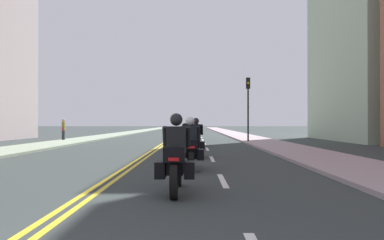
# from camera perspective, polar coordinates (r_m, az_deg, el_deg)

# --- Properties ---
(ground_plane) EXTENTS (264.00, 264.00, 0.00)m
(ground_plane) POSITION_cam_1_polar(r_m,az_deg,el_deg) (50.11, -2.05, -2.05)
(ground_plane) COLOR #313838
(sidewalk_left) EXTENTS (2.98, 144.00, 0.12)m
(sidewalk_left) POSITION_cam_1_polar(r_m,az_deg,el_deg) (50.90, -10.02, -1.95)
(sidewalk_left) COLOR gray
(sidewalk_left) RESTS_ON ground
(sidewalk_right) EXTENTS (2.98, 144.00, 0.12)m
(sidewalk_right) POSITION_cam_1_polar(r_m,az_deg,el_deg) (50.31, 6.02, -1.97)
(sidewalk_right) COLOR #A9949A
(sidewalk_right) RESTS_ON ground
(centreline_yellow_inner) EXTENTS (0.12, 132.00, 0.01)m
(centreline_yellow_inner) POSITION_cam_1_polar(r_m,az_deg,el_deg) (50.12, -2.18, -2.04)
(centreline_yellow_inner) COLOR yellow
(centreline_yellow_inner) RESTS_ON ground
(centreline_yellow_outer) EXTENTS (0.12, 132.00, 0.01)m
(centreline_yellow_outer) POSITION_cam_1_polar(r_m,az_deg,el_deg) (50.11, -1.91, -2.04)
(centreline_yellow_outer) COLOR yellow
(centreline_yellow_outer) RESTS_ON ground
(lane_dashes_white) EXTENTS (0.14, 56.40, 0.01)m
(lane_dashes_white) POSITION_cam_1_polar(r_m,az_deg,el_deg) (31.09, 1.63, -3.03)
(lane_dashes_white) COLOR silver
(lane_dashes_white) RESTS_ON ground
(motorcycle_0) EXTENTS (0.76, 2.28, 1.62)m
(motorcycle_0) POSITION_cam_1_polar(r_m,az_deg,el_deg) (8.28, -2.25, -5.74)
(motorcycle_0) COLOR black
(motorcycle_0) RESTS_ON ground
(motorcycle_1) EXTENTS (0.78, 2.18, 1.62)m
(motorcycle_1) POSITION_cam_1_polar(r_m,az_deg,el_deg) (12.44, -0.23, -4.00)
(motorcycle_1) COLOR black
(motorcycle_1) RESTS_ON ground
(motorcycle_2) EXTENTS (0.78, 2.25, 1.64)m
(motorcycle_2) POSITION_cam_1_polar(r_m,az_deg,el_deg) (16.83, 0.54, -3.03)
(motorcycle_2) COLOR black
(motorcycle_2) RESTS_ON ground
(motorcycle_3) EXTENTS (0.78, 2.26, 1.68)m
(motorcycle_3) POSITION_cam_1_polar(r_m,az_deg,el_deg) (21.84, -0.63, -2.37)
(motorcycle_3) COLOR black
(motorcycle_3) RESTS_ON ground
(motorcycle_4) EXTENTS (0.77, 2.26, 1.57)m
(motorcycle_4) POSITION_cam_1_polar(r_m,az_deg,el_deg) (25.80, 0.38, -2.15)
(motorcycle_4) COLOR black
(motorcycle_4) RESTS_ON ground
(motorcycle_5) EXTENTS (0.76, 2.11, 1.67)m
(motorcycle_5) POSITION_cam_1_polar(r_m,az_deg,el_deg) (30.83, 0.37, -1.80)
(motorcycle_5) COLOR black
(motorcycle_5) RESTS_ON ground
(motorcycle_6) EXTENTS (0.78, 2.16, 1.66)m
(motorcycle_6) POSITION_cam_1_polar(r_m,az_deg,el_deg) (34.91, -0.12, -1.66)
(motorcycle_6) COLOR black
(motorcycle_6) RESTS_ON ground
(traffic_light_near) EXTENTS (0.28, 0.38, 4.70)m
(traffic_light_near) POSITION_cam_1_polar(r_m,az_deg,el_deg) (29.76, 7.85, 3.10)
(traffic_light_near) COLOR black
(traffic_light_near) RESTS_ON ground
(pedestrian_1) EXTENTS (0.28, 0.50, 1.75)m
(pedestrian_1) POSITION_cam_1_polar(r_m,az_deg,el_deg) (33.25, -17.55, -1.29)
(pedestrian_1) COLOR #262C31
(pedestrian_1) RESTS_ON ground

